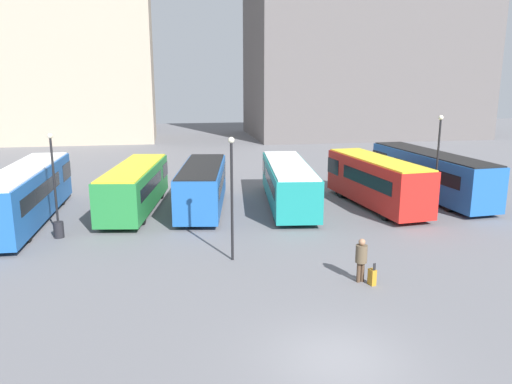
% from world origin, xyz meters
% --- Properties ---
extents(ground_plane, '(160.00, 160.00, 0.00)m').
position_xyz_m(ground_plane, '(0.00, 0.00, 0.00)').
color(ground_plane, slate).
extents(building_block_left, '(31.74, 11.44, 31.01)m').
position_xyz_m(building_block_left, '(-22.57, 56.57, 15.50)').
color(building_block_left, tan).
rests_on(building_block_left, ground_plane).
extents(bus_0, '(2.72, 12.51, 3.15)m').
position_xyz_m(bus_0, '(-12.99, 17.11, 1.72)').
color(bus_0, '#1E56A3').
rests_on(bus_0, ground_plane).
extents(bus_1, '(4.00, 10.41, 2.83)m').
position_xyz_m(bus_1, '(-6.97, 18.68, 1.55)').
color(bus_1, '#237A38').
rests_on(bus_1, ground_plane).
extents(bus_2, '(3.90, 9.64, 2.85)m').
position_xyz_m(bus_2, '(-2.80, 18.12, 1.55)').
color(bus_2, '#1E56A3').
rests_on(bus_2, ground_plane).
extents(bus_3, '(3.88, 11.37, 2.78)m').
position_xyz_m(bus_3, '(2.76, 18.27, 1.53)').
color(bus_3, '#19847F').
rests_on(bus_3, ground_plane).
extents(bus_4, '(3.48, 9.89, 3.16)m').
position_xyz_m(bus_4, '(8.25, 17.02, 1.71)').
color(bus_4, red).
rests_on(bus_4, ground_plane).
extents(bus_5, '(3.47, 12.26, 3.14)m').
position_xyz_m(bus_5, '(12.99, 18.95, 1.71)').
color(bus_5, '#1E56A3').
rests_on(bus_5, ground_plane).
extents(traveler, '(0.57, 0.57, 1.84)m').
position_xyz_m(traveler, '(2.79, 5.46, 1.10)').
color(traveler, '#4C3828').
rests_on(traveler, ground_plane).
extents(suitcase, '(0.28, 0.37, 0.96)m').
position_xyz_m(suitcase, '(3.13, 5.08, 0.34)').
color(suitcase, '#B27A1E').
rests_on(suitcase, ground_plane).
extents(lamp_post_0, '(0.28, 0.28, 5.38)m').
position_xyz_m(lamp_post_0, '(-10.80, 14.48, 3.18)').
color(lamp_post_0, black).
rests_on(lamp_post_0, ground_plane).
extents(lamp_post_1, '(0.28, 0.28, 6.07)m').
position_xyz_m(lamp_post_1, '(10.72, 14.02, 3.54)').
color(lamp_post_1, black).
rests_on(lamp_post_1, ground_plane).
extents(lamp_post_3, '(0.28, 0.28, 5.66)m').
position_xyz_m(lamp_post_3, '(-2.06, 8.84, 3.33)').
color(lamp_post_3, black).
rests_on(lamp_post_3, ground_plane).
extents(trash_bin, '(0.52, 0.52, 0.85)m').
position_xyz_m(trash_bin, '(-10.61, 13.62, 0.42)').
color(trash_bin, black).
rests_on(trash_bin, ground_plane).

